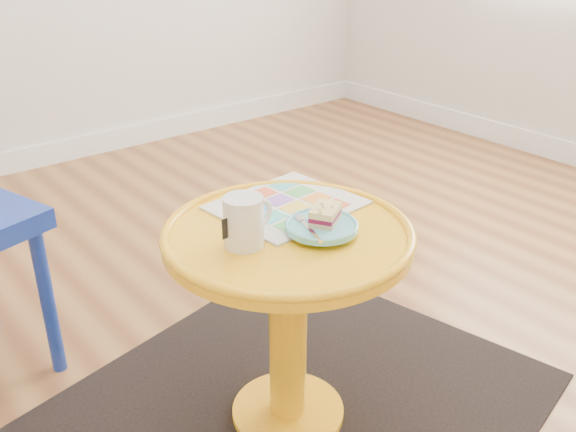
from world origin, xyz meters
TOP-DOWN VIEW (x-y plane):
  - floor at (0.00, 0.00)m, footprint 4.00×4.00m
  - rug at (-0.38, -0.28)m, footprint 1.50×1.35m
  - side_table at (-0.38, -0.28)m, footprint 0.59×0.59m
  - newspaper at (-0.29, -0.17)m, footprint 0.37×0.32m
  - mug at (-0.49, -0.28)m, footprint 0.13×0.09m
  - plate at (-0.32, -0.34)m, footprint 0.17×0.17m
  - cake_slice at (-0.31, -0.34)m, footprint 0.10×0.09m
  - fork at (-0.36, -0.34)m, footprint 0.06×0.14m

SIDE VIEW (x-z plane):
  - floor at x=0.00m, z-range 0.00..0.00m
  - rug at x=-0.38m, z-range 0.00..0.01m
  - side_table at x=-0.38m, z-range 0.12..0.68m
  - newspaper at x=-0.29m, z-range 0.56..0.56m
  - plate at x=-0.32m, z-range 0.57..0.59m
  - fork at x=-0.36m, z-range 0.58..0.59m
  - cake_slice at x=-0.31m, z-range 0.58..0.62m
  - mug at x=-0.49m, z-range 0.56..0.68m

